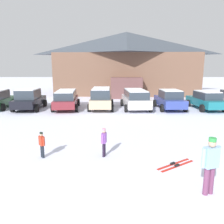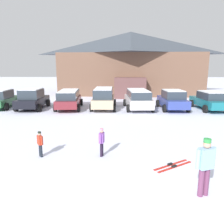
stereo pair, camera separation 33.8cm
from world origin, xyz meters
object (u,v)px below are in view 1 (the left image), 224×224
parked_teal_hatchback (206,100)px  parked_black_sedan (29,99)px  skier_adult_in_blue_parka (210,163)px  ski_lodge (126,63)px  pair_of_skis (175,165)px  parked_white_suv (135,98)px  parked_blue_hatchback (169,99)px  skier_child_in_purple_jacket (104,141)px  skier_child_in_red_jacket (42,143)px  parked_maroon_van (66,99)px  parked_beige_suv (101,98)px

parked_teal_hatchback → parked_black_sedan: bearing=-179.7°
skier_adult_in_blue_parka → parked_teal_hatchback: bearing=67.5°
ski_lodge → pair_of_skis: (0.38, -23.59, -4.18)m
parked_white_suv → parked_teal_hatchback: size_ratio=1.09×
pair_of_skis → parked_blue_hatchback: bearing=76.7°
parked_teal_hatchback → parked_blue_hatchback: bearing=-180.0°
parked_teal_hatchback → skier_child_in_purple_jacket: bearing=-129.5°
skier_child_in_red_jacket → skier_child_in_purple_jacket: (2.45, 0.13, 0.07)m
parked_black_sedan → pair_of_skis: size_ratio=2.68×
parked_black_sedan → parked_blue_hatchback: size_ratio=1.00×
parked_blue_hatchback → skier_child_in_purple_jacket: size_ratio=3.55×
skier_child_in_purple_jacket → parked_blue_hatchback: bearing=62.7°
parked_maroon_van → parked_blue_hatchback: 8.92m
parked_teal_hatchback → skier_adult_in_blue_parka: bearing=-112.5°
skier_child_in_red_jacket → parked_teal_hatchback: bearing=43.6°
ski_lodge → parked_white_suv: size_ratio=3.96×
parked_black_sedan → parked_blue_hatchback: bearing=0.3°
parked_white_suv → skier_adult_in_blue_parka: parked_white_suv is taller
ski_lodge → parked_beige_suv: ski_lodge is taller
skier_child_in_purple_jacket → skier_child_in_red_jacket: bearing=-177.0°
parked_maroon_van → parked_blue_hatchback: size_ratio=1.18×
skier_child_in_purple_jacket → pair_of_skis: size_ratio=0.75×
parked_maroon_van → pair_of_skis: bearing=-60.8°
parked_white_suv → ski_lodge: bearing=90.3°
parked_beige_suv → skier_child_in_red_jacket: (-1.84, -10.52, -0.37)m
ski_lodge → skier_child_in_purple_jacket: bearing=-95.7°
parked_black_sedan → skier_child_in_purple_jacket: parked_black_sedan is taller
skier_child_in_red_jacket → parked_maroon_van: bearing=96.5°
skier_adult_in_blue_parka → skier_child_in_purple_jacket: 4.07m
parked_white_suv → parked_black_sedan: bearing=-178.5°
skier_adult_in_blue_parka → skier_child_in_purple_jacket: (-3.05, 2.69, -0.28)m
parked_black_sedan → parked_beige_suv: bearing=2.4°
parked_beige_suv → pair_of_skis: size_ratio=2.83×
parked_white_suv → parked_blue_hatchback: parked_blue_hatchback is taller
parked_teal_hatchback → parked_beige_suv: bearing=178.8°
parked_white_suv → parked_blue_hatchback: 2.93m
parked_blue_hatchback → skier_adult_in_blue_parka: size_ratio=2.48×
parked_beige_suv → parked_black_sedan: bearing=-177.6°
parked_blue_hatchback → skier_child_in_purple_jacket: (-5.27, -10.20, -0.19)m
parked_teal_hatchback → parked_white_suv: bearing=178.4°
skier_adult_in_blue_parka → pair_of_skis: (-0.39, 1.84, -0.92)m
parked_blue_hatchback → skier_child_in_purple_jacket: bearing=-117.3°
parked_black_sedan → pair_of_skis: 14.49m
skier_child_in_purple_jacket → pair_of_skis: bearing=-17.7°
parked_blue_hatchback → pair_of_skis: 11.39m
ski_lodge → parked_maroon_van: ski_lodge is taller
ski_lodge → pair_of_skis: bearing=-89.1°
skier_child_in_purple_jacket → pair_of_skis: skier_child_in_purple_jacket is taller
skier_child_in_purple_jacket → skier_adult_in_blue_parka: bearing=-41.4°
parked_maroon_van → skier_child_in_red_jacket: (1.20, -10.55, -0.28)m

